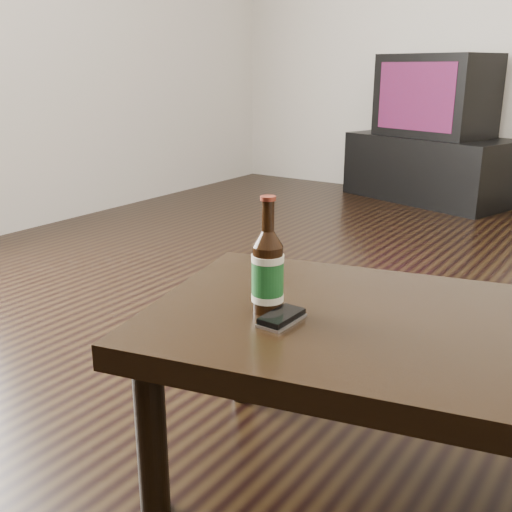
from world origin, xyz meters
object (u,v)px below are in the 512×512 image
Objects in this scene: tv at (436,96)px; beer_bottle at (268,272)px; phone at (282,318)px; coffee_table at (409,347)px; tv_stand at (430,168)px.

tv is 3.33m from beer_bottle.
beer_bottle is 2.28× the size of phone.
coffee_table is at bearing 34.66° from phone.
phone is at bearing -29.94° from beer_bottle.
tv reaches higher than phone.
tv_stand is 0.51m from tv.
tv_stand is at bearing 107.92° from coffee_table.
coffee_table is 11.06× the size of phone.
tv_stand is 3.34m from beer_bottle.
tv_stand is at bearing 102.72° from beer_bottle.
tv_stand is 4.51× the size of beer_bottle.
tv is 3.38m from phone.
phone is at bearing -59.34° from tv.
tv is at bearing 105.16° from phone.
phone is (0.79, -3.28, 0.20)m from tv_stand.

